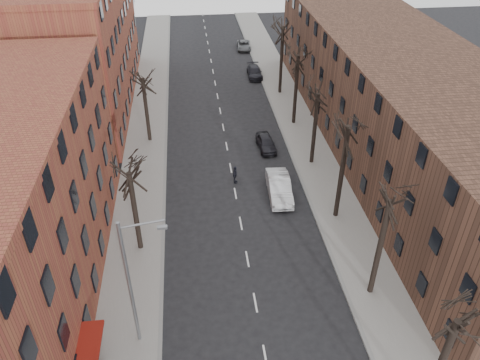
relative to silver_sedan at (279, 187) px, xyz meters
name	(u,v)px	position (x,y,z in m)	size (l,w,h in m)	color
sidewalk_left	(147,135)	(-11.62, 11.73, -0.77)	(4.00, 90.00, 0.15)	gray
sidewalk_right	(299,127)	(4.38, 11.73, -0.77)	(4.00, 90.00, 0.15)	gray
building_left_far	(69,44)	(-19.62, 20.73, 6.15)	(12.00, 28.00, 14.00)	brown
building_right	(399,101)	(12.38, 6.73, 4.15)	(12.00, 50.00, 10.00)	#543427
tree_right_b	(370,292)	(3.98, -11.27, -0.85)	(5.20, 5.20, 10.80)	black
tree_right_c	(335,216)	(3.98, -3.27, -0.85)	(5.20, 5.20, 11.60)	black
tree_right_d	(311,163)	(3.98, 4.73, -0.85)	(5.20, 5.20, 10.00)	black
tree_right_e	(293,123)	(3.98, 12.73, -0.85)	(5.20, 5.20, 10.80)	black
tree_right_f	(280,93)	(3.98, 20.73, -0.85)	(5.20, 5.20, 11.60)	black
tree_left_a	(141,248)	(-11.22, -5.27, -0.85)	(5.20, 5.20, 9.50)	black
tree_left_b	(150,141)	(-11.22, 10.73, -0.85)	(5.20, 5.20, 9.50)	black
streetlight	(132,280)	(-10.65, -13.27, 4.17)	(2.45, 0.22, 9.03)	slate
silver_sedan	(279,187)	(0.00, 0.00, 0.00)	(1.79, 5.14, 1.69)	silver
parked_car_near	(266,143)	(0.18, 7.84, -0.18)	(1.56, 3.88, 1.32)	black
parked_car_mid	(255,72)	(1.66, 26.25, -0.21)	(1.79, 4.40, 1.28)	black
parked_car_far	(244,45)	(1.59, 37.10, -0.26)	(1.95, 4.22, 1.17)	#595D61
pedestrian_crossing	(235,175)	(-3.47, 2.34, -0.01)	(0.98, 0.41, 1.66)	black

